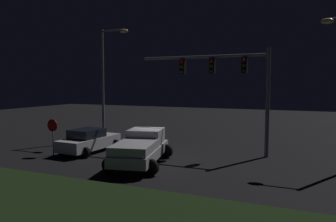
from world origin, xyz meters
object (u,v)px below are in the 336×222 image
Objects in this scene: pickup_truck at (141,146)px; stop_sign at (53,130)px; street_lamp_left at (107,72)px; traffic_signal_gantry at (227,76)px; car_sedan at (89,141)px.

pickup_truck is 6.08m from stop_sign.
traffic_signal_gantry is at bearing -7.09° from street_lamp_left.
pickup_truck is 0.69× the size of traffic_signal_gantry.
car_sedan is at bearing -72.04° from street_lamp_left.
stop_sign is (-6.05, -0.20, 0.56)m from pickup_truck.
stop_sign is (-1.43, -1.68, 0.82)m from car_sedan.
stop_sign is (-9.66, -4.73, -3.34)m from traffic_signal_gantry.
car_sedan is 2.01× the size of stop_sign.
street_lamp_left is 3.84× the size of stop_sign.
street_lamp_left reaches higher than pickup_truck.
car_sedan is 0.52× the size of street_lamp_left.
car_sedan is 9.72m from traffic_signal_gantry.
traffic_signal_gantry is 3.73× the size of stop_sign.
street_lamp_left is (-6.00, 5.73, 4.33)m from pickup_truck.
car_sedan is 2.35m from stop_sign.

